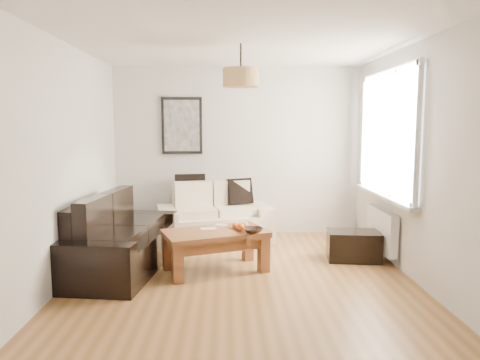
{
  "coord_description": "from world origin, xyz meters",
  "views": [
    {
      "loc": [
        -0.15,
        -4.78,
        1.71
      ],
      "look_at": [
        0.0,
        0.6,
        1.05
      ],
      "focal_mm": 33.67,
      "sensor_mm": 36.0,
      "label": 1
    }
  ],
  "objects_px": {
    "ottoman": "(354,246)",
    "loveseat_cream": "(214,214)",
    "coffee_table": "(215,251)",
    "sofa_leather": "(120,235)"
  },
  "relations": [
    {
      "from": "ottoman",
      "to": "loveseat_cream",
      "type": "bearing_deg",
      "value": 150.09
    },
    {
      "from": "loveseat_cream",
      "to": "coffee_table",
      "type": "distance_m",
      "value": 1.42
    },
    {
      "from": "loveseat_cream",
      "to": "sofa_leather",
      "type": "distance_m",
      "value": 1.7
    },
    {
      "from": "loveseat_cream",
      "to": "coffee_table",
      "type": "bearing_deg",
      "value": -100.88
    },
    {
      "from": "loveseat_cream",
      "to": "ottoman",
      "type": "height_order",
      "value": "loveseat_cream"
    },
    {
      "from": "sofa_leather",
      "to": "ottoman",
      "type": "bearing_deg",
      "value": -77.08
    },
    {
      "from": "loveseat_cream",
      "to": "coffee_table",
      "type": "height_order",
      "value": "loveseat_cream"
    },
    {
      "from": "loveseat_cream",
      "to": "ottoman",
      "type": "bearing_deg",
      "value": -42.86
    },
    {
      "from": "loveseat_cream",
      "to": "sofa_leather",
      "type": "height_order",
      "value": "sofa_leather"
    },
    {
      "from": "coffee_table",
      "to": "ottoman",
      "type": "relative_size",
      "value": 1.8
    }
  ]
}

